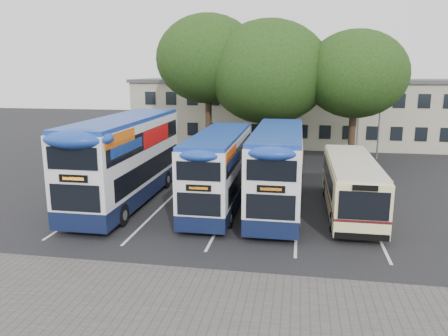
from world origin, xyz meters
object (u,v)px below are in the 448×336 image
tree_left (208,59)px  bus_dd_left (126,156)px  bus_single (351,182)px  lamp_post (381,96)px  tree_mid (269,72)px  bus_dd_mid (219,167)px  tree_right (356,74)px  bus_dd_right (277,166)px

tree_left → bus_dd_left: (-1.93, -12.37, -5.32)m
tree_left → bus_single: bearing=-50.9°
bus_single → lamp_post: bearing=75.7°
tree_mid → bus_single: bearing=-66.3°
bus_dd_left → bus_dd_mid: (5.04, 0.04, -0.39)m
lamp_post → tree_left: (-13.40, -2.20, 2.77)m
bus_dd_left → bus_single: bearing=1.7°
tree_right → bus_dd_right: size_ratio=0.99×
bus_dd_right → tree_mid: bearing=96.6°
bus_dd_right → tree_left: bearing=116.6°
tree_mid → bus_dd_right: (1.35, -11.64, -4.59)m
bus_dd_left → bus_single: (11.70, 0.35, -1.00)m
tree_right → bus_single: tree_right is taller
tree_right → tree_left: bearing=173.6°
lamp_post → bus_dd_right: size_ratio=0.91×
lamp_post → tree_mid: 9.25m
bus_dd_left → lamp_post: bearing=43.5°
bus_dd_right → bus_single: bearing=2.8°
bus_dd_right → bus_dd_left: bearing=-178.8°
tree_mid → bus_dd_mid: size_ratio=1.15×
tree_mid → bus_single: size_ratio=1.18×
tree_left → bus_single: 16.73m
tree_mid → tree_right: size_ratio=1.09×
tree_mid → bus_dd_right: 12.58m
lamp_post → tree_mid: size_ratio=0.84×
tree_right → lamp_post: bearing=54.3°
tree_right → bus_dd_mid: 14.33m
lamp_post → bus_dd_mid: 18.04m
bus_dd_mid → bus_single: bus_dd_mid is taller
bus_dd_left → bus_dd_right: 8.04m
bus_dd_left → bus_dd_mid: size_ratio=1.18×
lamp_post → bus_single: size_ratio=1.00×
lamp_post → tree_right: (-2.46, -3.43, 1.65)m
bus_single → bus_dd_right: bearing=-177.2°
lamp_post → tree_mid: tree_mid is taller
lamp_post → bus_dd_right: lamp_post is taller
tree_right → bus_dd_left: (-12.86, -11.14, -4.20)m
bus_single → tree_left: bearing=129.1°
bus_dd_mid → bus_single: size_ratio=1.03×
tree_right → bus_dd_left: size_ratio=0.89×
bus_dd_mid → bus_dd_right: bus_dd_right is taller
tree_mid → bus_dd_right: tree_mid is taller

